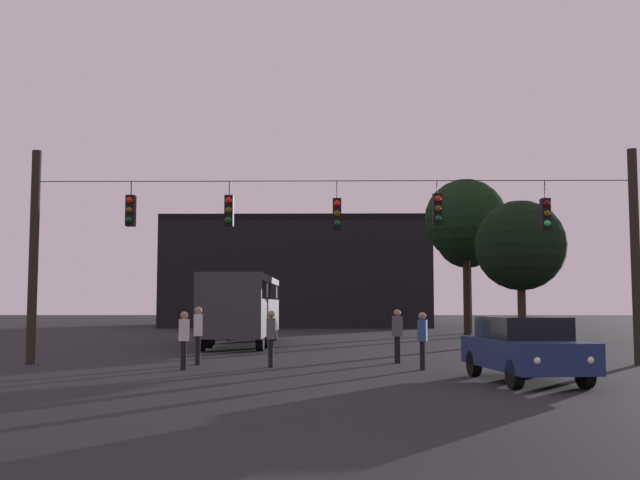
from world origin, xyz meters
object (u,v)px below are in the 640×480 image
object	(u,v)px
pedestrian_crossing_left	(184,337)
tree_behind_building	(466,221)
city_bus	(243,303)
tree_left_silhouette	(520,246)
car_near_right	(524,348)
pedestrian_crossing_right	(271,335)
pedestrian_near_bus	(397,333)
pedestrian_crossing_center	(198,332)
pedestrian_trailing	(422,337)
tree_right_far	(467,237)

from	to	relation	value
pedestrian_crossing_left	tree_behind_building	xyz separation A→B (m)	(11.51, 20.04, 5.46)
city_bus	tree_left_silhouette	size ratio (longest dim) A/B	1.65
car_near_right	tree_left_silhouette	distance (m)	18.41
car_near_right	pedestrian_crossing_left	size ratio (longest dim) A/B	2.78
pedestrian_crossing_right	pedestrian_near_bus	size ratio (longest dim) A/B	0.99
city_bus	car_near_right	bearing A→B (deg)	-61.12
city_bus	pedestrian_crossing_right	world-z (taller)	city_bus
car_near_right	pedestrian_near_bus	xyz separation A→B (m)	(-2.50, 5.44, 0.14)
pedestrian_crossing_center	pedestrian_near_bus	size ratio (longest dim) A/B	1.05
pedestrian_trailing	pedestrian_near_bus	bearing A→B (deg)	101.58
pedestrian_crossing_center	pedestrian_crossing_left	bearing A→B (deg)	-93.01
pedestrian_crossing_right	tree_behind_building	xyz separation A→B (m)	(9.16, 19.19, 5.45)
pedestrian_crossing_right	tree_left_silhouette	size ratio (longest dim) A/B	0.24
tree_left_silhouette	pedestrian_crossing_left	bearing A→B (deg)	-132.05
tree_left_silhouette	pedestrian_trailing	bearing A→B (deg)	-114.12
pedestrian_crossing_center	tree_right_far	distance (m)	26.93
city_bus	tree_behind_building	xyz separation A→B (m)	(11.31, 7.74, 4.50)
pedestrian_crossing_left	tree_left_silhouette	xyz separation A→B (m)	(13.06, 14.48, 3.64)
pedestrian_near_bus	pedestrian_crossing_center	bearing A→B (deg)	-172.88
pedestrian_near_bus	tree_left_silhouette	size ratio (longest dim) A/B	0.25
tree_right_far	pedestrian_crossing_right	bearing A→B (deg)	-112.76
car_near_right	pedestrian_crossing_left	xyz separation A→B (m)	(-8.64, 2.99, 0.11)
tree_right_far	pedestrian_near_bus	bearing A→B (deg)	-105.74
city_bus	pedestrian_crossing_right	xyz separation A→B (m)	(2.14, -11.45, -0.95)
tree_right_far	tree_behind_building	bearing A→B (deg)	-101.25
pedestrian_crossing_center	tree_left_silhouette	xyz separation A→B (m)	(12.97, 12.79, 3.56)
pedestrian_crossing_right	pedestrian_crossing_left	bearing A→B (deg)	-160.20
pedestrian_crossing_center	pedestrian_crossing_right	xyz separation A→B (m)	(2.26, -0.85, -0.07)
car_near_right	city_bus	bearing A→B (deg)	118.88
car_near_right	pedestrian_trailing	xyz separation A→B (m)	(-2.02, 3.08, 0.10)
pedestrian_crossing_left	pedestrian_trailing	xyz separation A→B (m)	(6.62, 0.09, -0.01)
pedestrian_crossing_center	tree_right_far	world-z (taller)	tree_right_far
pedestrian_crossing_center	tree_right_far	size ratio (longest dim) A/B	0.22
pedestrian_trailing	tree_behind_building	world-z (taller)	tree_behind_building
pedestrian_crossing_left	tree_behind_building	world-z (taller)	tree_behind_building
pedestrian_crossing_center	pedestrian_near_bus	bearing A→B (deg)	7.12
pedestrian_trailing	tree_right_far	bearing A→B (deg)	76.73
pedestrian_crossing_left	tree_left_silhouette	world-z (taller)	tree_left_silhouette
pedestrian_crossing_center	pedestrian_trailing	world-z (taller)	pedestrian_crossing_center
car_near_right	tree_behind_building	world-z (taller)	tree_behind_building
city_bus	pedestrian_near_bus	xyz separation A→B (m)	(5.93, -9.85, -0.93)
pedestrian_trailing	tree_right_far	distance (m)	26.15
pedestrian_crossing_right	tree_left_silhouette	world-z (taller)	tree_left_silhouette
pedestrian_near_bus	pedestrian_crossing_right	bearing A→B (deg)	-157.02
car_near_right	pedestrian_crossing_center	xyz separation A→B (m)	(-8.55, 4.68, 0.19)
pedestrian_crossing_center	pedestrian_trailing	bearing A→B (deg)	-13.82
city_bus	tree_right_far	world-z (taller)	tree_right_far
pedestrian_crossing_left	pedestrian_crossing_center	world-z (taller)	pedestrian_crossing_center
pedestrian_crossing_center	tree_behind_building	distance (m)	22.26
pedestrian_trailing	tree_behind_building	distance (m)	21.25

